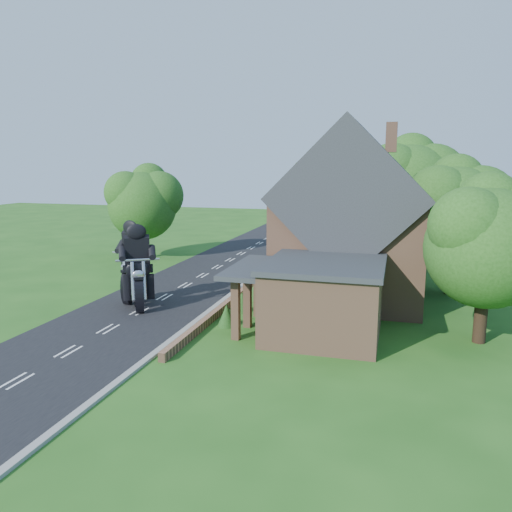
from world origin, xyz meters
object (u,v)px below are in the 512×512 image
(annex, at_px, (322,297))
(house, at_px, (351,224))
(motorcycle_follow, at_px, (135,290))
(garden_wall, at_px, (244,291))
(motorcycle_lead, at_px, (139,298))

(annex, bearing_deg, house, 84.76)
(house, bearing_deg, motorcycle_follow, -159.19)
(house, distance_m, motorcycle_follow, 12.94)
(annex, distance_m, motorcycle_follow, 11.29)
(garden_wall, distance_m, annex, 8.19)
(motorcycle_lead, height_order, motorcycle_follow, motorcycle_follow)
(motorcycle_follow, bearing_deg, motorcycle_lead, 138.05)
(motorcycle_follow, bearing_deg, house, -147.71)
(garden_wall, bearing_deg, house, 9.17)
(motorcycle_follow, bearing_deg, garden_wall, -136.30)
(house, distance_m, annex, 7.30)
(garden_wall, xyz_separation_m, house, (6.19, 1.00, 4.14))
(house, bearing_deg, motorcycle_lead, -151.30)
(motorcycle_lead, bearing_deg, motorcycle_follow, -83.87)
(house, xyz_separation_m, motorcycle_lead, (-10.58, -5.79, -3.64))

